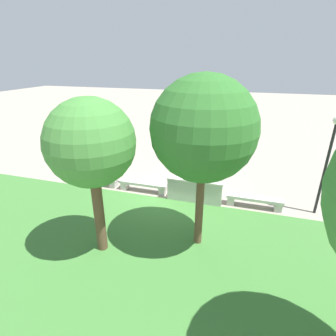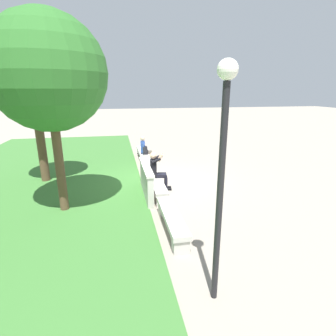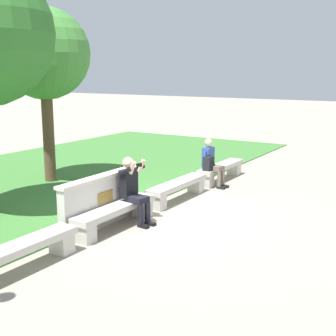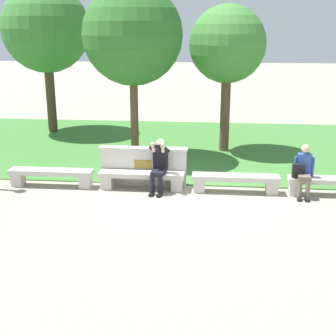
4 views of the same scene
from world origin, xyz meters
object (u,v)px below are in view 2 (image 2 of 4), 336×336
at_px(person_photographer, 157,169).
at_px(tree_left_background, 48,73).
at_px(tree_right_background, 33,88).
at_px(lamp_post, 222,155).
at_px(bench_far, 142,153).
at_px(person_distant, 145,149).
at_px(bench_main, 172,219).
at_px(backpack, 145,150).
at_px(bench_near, 157,186).
at_px(bench_mid, 148,166).

xyz_separation_m(person_photographer, tree_left_background, (-1.08, 2.85, 2.96)).
relative_size(tree_right_background, lamp_post, 1.25).
xyz_separation_m(bench_far, tree_right_background, (-2.56, 3.91, 3.08)).
bearing_deg(lamp_post, person_photographer, 1.90).
bearing_deg(person_distant, tree_right_background, 114.79).
distance_m(bench_main, backpack, 6.20).
bearing_deg(bench_main, person_distant, -0.60).
bearing_deg(backpack, tree_right_background, 113.27).
xyz_separation_m(bench_main, tree_left_background, (1.72, 2.78, 3.39)).
relative_size(bench_near, person_photographer, 1.63).
bearing_deg(backpack, tree_left_background, 147.66).
bearing_deg(bench_far, person_distant, -174.79).
xyz_separation_m(bench_mid, person_distant, (1.62, -0.07, 0.37)).
distance_m(bench_mid, tree_right_background, 4.98).
height_order(bench_main, person_photographer, person_photographer).
bearing_deg(tree_right_background, person_distant, -65.21).
height_order(tree_right_background, lamp_post, tree_right_background).
distance_m(bench_near, bench_mid, 2.35).
height_order(bench_near, bench_far, same).
bearing_deg(tree_left_background, bench_mid, -43.04).
bearing_deg(tree_left_background, person_photographer, -69.20).
bearing_deg(bench_main, lamp_post, -173.76).
height_order(bench_mid, tree_left_background, tree_left_background).
xyz_separation_m(bench_mid, backpack, (1.49, -0.05, 0.32)).
height_order(bench_main, backpack, backpack).
xyz_separation_m(person_photographer, tree_right_background, (1.68, 3.99, 2.65)).
height_order(bench_main, lamp_post, lamp_post).
height_order(bench_mid, lamp_post, lamp_post).
xyz_separation_m(person_distant, tree_left_background, (-4.60, 2.84, 3.03)).
distance_m(bench_mid, lamp_post, 7.26).
distance_m(bench_near, tree_left_background, 4.43).
distance_m(bench_main, bench_far, 7.05).
distance_m(backpack, lamp_post, 8.62).
relative_size(person_distant, backpack, 2.94).
distance_m(person_photographer, tree_left_background, 4.25).
relative_size(person_distant, tree_right_background, 0.27).
relative_size(bench_far, backpack, 5.02).
height_order(bench_far, tree_right_background, tree_right_background).
distance_m(person_photographer, backpack, 3.38).
distance_m(tree_left_background, lamp_post, 5.14).
relative_size(bench_mid, bench_far, 1.00).
distance_m(bench_main, tree_left_background, 4.71).
relative_size(person_distant, tree_left_background, 0.24).
xyz_separation_m(tree_left_background, lamp_post, (-3.96, -3.02, -1.26)).
bearing_deg(bench_main, tree_left_background, 58.17).
xyz_separation_m(bench_near, person_photographer, (0.46, -0.08, 0.43)).
height_order(bench_main, tree_left_background, tree_left_background).
relative_size(bench_near, tree_right_background, 0.47).
bearing_deg(person_photographer, person_distant, 0.17).
distance_m(bench_far, lamp_post, 9.53).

